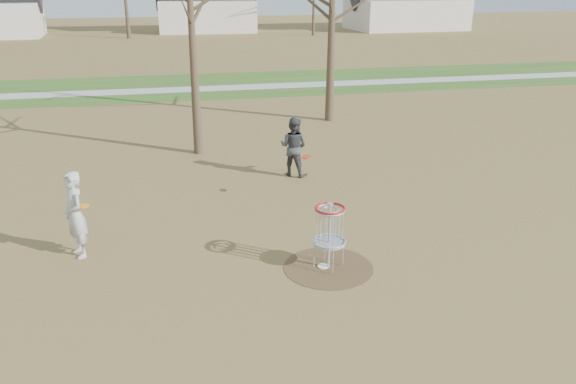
% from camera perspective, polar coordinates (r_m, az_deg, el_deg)
% --- Properties ---
extents(ground, '(160.00, 160.00, 0.00)m').
position_cam_1_polar(ground, '(11.35, 4.12, -7.66)').
color(ground, brown).
rests_on(ground, ground).
extents(green_band, '(160.00, 8.00, 0.01)m').
position_cam_1_polar(green_band, '(31.15, -6.86, 10.76)').
color(green_band, '#2D5119').
rests_on(green_band, ground).
extents(footpath, '(160.00, 1.50, 0.01)m').
position_cam_1_polar(footpath, '(30.17, -6.67, 10.46)').
color(footpath, '#9E9E99').
rests_on(footpath, green_band).
extents(dirt_circle, '(1.80, 1.80, 0.01)m').
position_cam_1_polar(dirt_circle, '(11.34, 4.12, -7.64)').
color(dirt_circle, '#47331E').
rests_on(dirt_circle, ground).
extents(player_standing, '(0.68, 0.79, 1.82)m').
position_cam_1_polar(player_standing, '(12.20, -20.82, -2.19)').
color(player_standing, '#B4B4B4').
rests_on(player_standing, ground).
extents(player_throwing, '(1.06, 1.02, 1.73)m').
position_cam_1_polar(player_throwing, '(16.24, 0.58, 4.63)').
color(player_throwing, '#393A3F').
rests_on(player_throwing, ground).
extents(disc_grounded, '(0.22, 0.22, 0.02)m').
position_cam_1_polar(disc_grounded, '(11.34, 3.57, -7.54)').
color(disc_grounded, white).
rests_on(disc_grounded, dirt_circle).
extents(discs_in_play, '(5.30, 2.19, 0.13)m').
position_cam_1_polar(discs_in_play, '(12.78, -7.71, 1.46)').
color(discs_in_play, red).
rests_on(discs_in_play, ground).
extents(disc_golf_basket, '(0.64, 0.64, 1.35)m').
position_cam_1_polar(disc_golf_basket, '(10.94, 4.24, -3.45)').
color(disc_golf_basket, '#9EA3AD').
rests_on(disc_golf_basket, ground).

